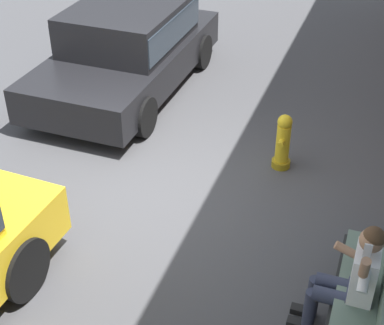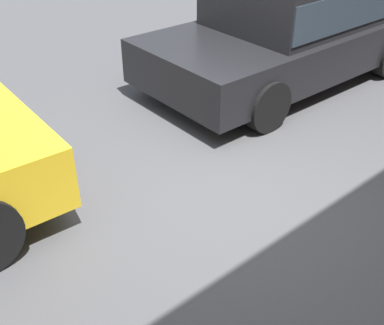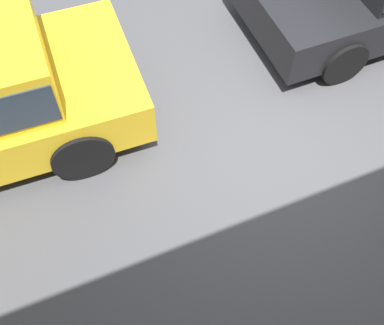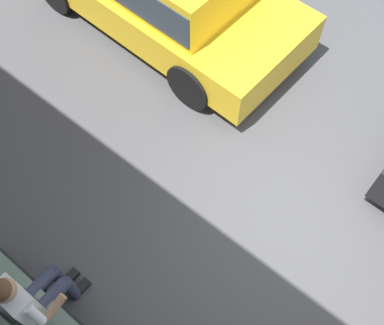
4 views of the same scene
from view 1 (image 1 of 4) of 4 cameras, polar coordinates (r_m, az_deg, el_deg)
name	(u,v)px [view 1 (image 1 of 4)]	position (r m, az deg, el deg)	size (l,w,h in m)	color
ground_plane	(152,188)	(7.77, -3.93, -2.50)	(60.00, 60.00, 0.00)	#424244
bench	(373,300)	(5.74, 17.15, -12.61)	(1.97, 0.55, 1.01)	black
person_on_phone	(351,279)	(5.70, 15.18, -10.82)	(0.73, 0.74, 1.34)	#2D3347
parked_car_near	(128,45)	(9.98, -6.27, 11.28)	(4.14, 2.00, 1.44)	black
fire_hydrant	(283,142)	(8.05, 8.81, 1.95)	(0.38, 0.26, 0.81)	olive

